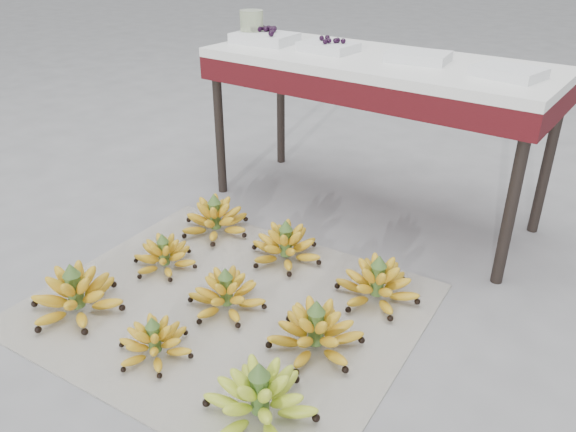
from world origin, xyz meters
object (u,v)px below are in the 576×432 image
Objects in this scene: bunch_front_right at (260,399)px; tray_left at (328,46)px; newspaper_mat at (227,306)px; tray_right at (418,57)px; bunch_mid_left at (164,256)px; bunch_mid_right at (316,332)px; bunch_mid_center at (226,294)px; vendor_table at (376,76)px; tray_far_left at (265,37)px; bunch_back_left at (215,219)px; bunch_back_center at (286,246)px; glass_jar at (252,25)px; bunch_front_left at (76,295)px; bunch_back_right at (377,284)px; tray_far_right at (509,72)px; bunch_front_center at (155,342)px.

bunch_front_right is 1.55× the size of tray_left.
newspaper_mat is 4.93× the size of tray_right.
bunch_mid_left is at bearing 140.18° from bunch_front_right.
bunch_mid_center is at bearing 169.54° from bunch_mid_right.
bunch_mid_left is at bearing -112.77° from vendor_table.
tray_left is at bearing 1.33° from tray_far_left.
bunch_back_left reaches higher than bunch_back_center.
bunch_mid_right is 1.21× the size of tray_far_left.
tray_left is at bearing -0.33° from glass_jar.
bunch_front_left is at bearing -162.03° from bunch_mid_center.
bunch_back_right is at bearing -44.40° from tray_left.
bunch_mid_right is at bearing -101.79° from tray_far_right.
tray_right is 0.37m from tray_far_right.
bunch_front_center is at bearing -91.49° from newspaper_mat.
bunch_mid_center is at bearing -33.36° from bunch_back_left.
tray_right is 1.01× the size of tray_far_right.
bunch_back_left is 0.87m from tray_left.
tray_right is (-0.20, 0.62, 0.65)m from bunch_back_right.
tray_far_left reaches higher than tray_right.
bunch_back_right is at bearing -58.50° from vendor_table.
tray_left reaches higher than bunch_back_left.
bunch_front_left is 0.78m from bunch_back_center.
tray_left is 0.42m from glass_jar.
bunch_front_right reaches higher than bunch_mid_left.
glass_jar is at bearing 122.57° from bunch_back_left.
bunch_front_right is 1.47× the size of tray_far_right.
vendor_table is at bearing 88.43° from newspaper_mat.
bunch_front_left reaches higher than bunch_front_right.
glass_jar reaches higher than bunch_mid_center.
tray_far_left is at bearing -176.87° from vendor_table.
bunch_front_right is 1.09× the size of bunch_mid_center.
bunch_mid_right is 1.17m from tray_right.
tray_right is (0.72, 0.05, -0.01)m from tray_far_left.
tray_right reaches higher than bunch_mid_left.
bunch_mid_center is at bearing -120.87° from tray_far_right.
bunch_front_center is 0.31m from bunch_mid_center.
bunch_back_center is 1.05× the size of tray_far_left.
bunch_back_center is 1.19× the size of tray_right.
bunch_back_right is 0.90m from vendor_table.
bunch_mid_right is (0.37, 0.31, 0.01)m from bunch_front_center.
bunch_front_center is at bearing -2.59° from bunch_front_left.
bunch_mid_left is at bearing 118.68° from bunch_front_center.
bunch_mid_center is (0.39, 0.31, -0.01)m from bunch_front_left.
tray_far_right is at bearing 39.90° from bunch_back_left.
bunch_front_right is (0.41, -0.00, 0.02)m from bunch_front_center.
bunch_mid_left is (-0.35, 0.05, 0.05)m from newspaper_mat.
bunch_back_center is 1.27× the size of tray_left.
bunch_front_right is at bearing -64.21° from tray_left.
tray_right is at bearing 3.67° from tray_far_left.
tray_left is at bearing 102.10° from newspaper_mat.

